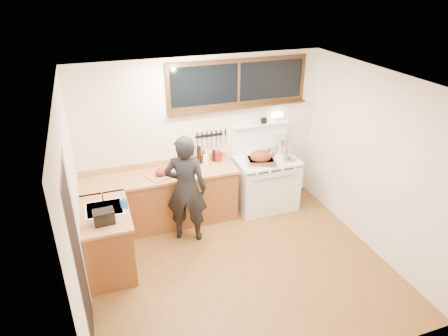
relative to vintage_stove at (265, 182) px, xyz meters
name	(u,v)px	position (x,y,z in m)	size (l,w,h in m)	color
ground_plane	(241,268)	(-1.00, -1.41, -0.48)	(4.00, 3.50, 0.02)	brown
room_shell	(243,161)	(-1.00, -1.41, 1.18)	(4.10, 3.60, 2.65)	silver
counter_back	(161,199)	(-1.80, 0.04, -0.01)	(2.44, 0.64, 1.00)	brown
counter_left	(108,240)	(-2.70, -0.79, -0.02)	(0.64, 1.09, 0.90)	brown
sink_unit	(105,212)	(-2.68, -0.71, 0.38)	(0.50, 0.45, 0.37)	white
vintage_stove	(265,182)	(0.00, 0.00, 0.00)	(1.02, 0.74, 1.58)	white
back_window	(239,88)	(-0.40, 0.31, 1.60)	(2.32, 0.13, 0.77)	black
left_doorway	(80,261)	(-2.99, -1.96, 0.62)	(0.02, 1.04, 2.17)	black
knife_strip	(210,136)	(-0.88, 0.32, 0.84)	(0.52, 0.03, 0.28)	black
man	(186,189)	(-1.51, -0.46, 0.38)	(0.73, 0.61, 1.70)	black
soap_bottle	(124,202)	(-2.43, -0.77, 0.52)	(0.09, 0.09, 0.17)	blue
toaster	(104,217)	(-2.70, -1.05, 0.52)	(0.26, 0.19, 0.18)	black
cutting_board	(163,173)	(-1.76, -0.03, 0.49)	(0.52, 0.47, 0.14)	#B67E48
roast_turkey	(261,159)	(-0.17, -0.15, 0.54)	(0.51, 0.42, 0.25)	silver
stockpot	(285,145)	(0.40, 0.14, 0.57)	(0.39, 0.39, 0.28)	silver
saucepan	(268,150)	(0.13, 0.22, 0.49)	(0.16, 0.27, 0.11)	silver
pot_lid	(289,159)	(0.34, -0.16, 0.45)	(0.31, 0.31, 0.04)	silver
coffee_tin	(218,156)	(-0.79, 0.20, 0.52)	(0.12, 0.10, 0.17)	maroon
pitcher	(206,160)	(-1.02, 0.14, 0.52)	(0.11, 0.11, 0.17)	white
bottle_cluster	(204,156)	(-1.02, 0.22, 0.56)	(0.31, 0.07, 0.30)	black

